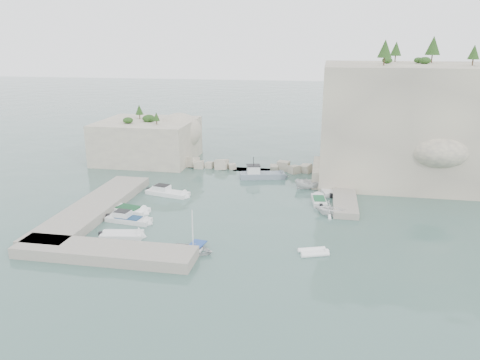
% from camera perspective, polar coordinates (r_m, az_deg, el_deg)
% --- Properties ---
extents(ground, '(400.00, 400.00, 0.00)m').
position_cam_1_polar(ground, '(55.88, -1.13, -4.69)').
color(ground, '#406159').
rests_on(ground, ground).
extents(cliff_east, '(26.00, 22.00, 17.00)m').
position_cam_1_polar(cliff_east, '(75.93, 19.94, 6.70)').
color(cliff_east, beige).
rests_on(cliff_east, ground).
extents(cliff_terrace, '(8.00, 10.00, 2.50)m').
position_cam_1_polar(cliff_terrace, '(71.60, 12.07, 0.82)').
color(cliff_terrace, beige).
rests_on(cliff_terrace, ground).
extents(outcrop_west, '(16.00, 14.00, 7.00)m').
position_cam_1_polar(outcrop_west, '(83.59, -11.22, 4.72)').
color(outcrop_west, beige).
rests_on(outcrop_west, ground).
extents(quay_west, '(5.00, 24.00, 1.10)m').
position_cam_1_polar(quay_west, '(60.39, -17.36, -3.26)').
color(quay_west, '#9E9689').
rests_on(quay_west, ground).
extents(quay_south, '(18.00, 4.00, 1.10)m').
position_cam_1_polar(quay_south, '(47.89, -16.19, -8.45)').
color(quay_south, '#9E9689').
rests_on(quay_south, ground).
extents(ledge_east, '(3.00, 16.00, 0.80)m').
position_cam_1_polar(ledge_east, '(64.21, 12.60, -1.85)').
color(ledge_east, '#9E9689').
rests_on(ledge_east, ground).
extents(breakwater, '(28.00, 3.00, 1.40)m').
position_cam_1_polar(breakwater, '(76.44, 1.45, 1.77)').
color(breakwater, beige).
rests_on(breakwater, ground).
extents(motorboat_d, '(6.07, 2.46, 1.40)m').
position_cam_1_polar(motorboat_d, '(56.28, -13.38, -5.00)').
color(motorboat_d, silver).
rests_on(motorboat_d, ground).
extents(motorboat_a, '(6.93, 3.43, 1.40)m').
position_cam_1_polar(motorboat_a, '(64.89, -8.80, -1.81)').
color(motorboat_a, white).
rests_on(motorboat_a, ground).
extents(motorboat_c, '(5.97, 3.29, 0.70)m').
position_cam_1_polar(motorboat_c, '(59.59, -13.39, -3.77)').
color(motorboat_c, white).
rests_on(motorboat_c, ground).
extents(motorboat_e, '(5.13, 2.82, 0.70)m').
position_cam_1_polar(motorboat_e, '(52.19, -14.17, -6.81)').
color(motorboat_e, silver).
rests_on(motorboat_e, ground).
extents(rowboat, '(4.65, 3.66, 0.87)m').
position_cam_1_polar(rowboat, '(47.56, -5.72, -8.75)').
color(rowboat, white).
rests_on(rowboat, ground).
extents(inflatable_dinghy, '(3.42, 2.46, 0.44)m').
position_cam_1_polar(inflatable_dinghy, '(47.56, 8.91, -8.87)').
color(inflatable_dinghy, white).
rests_on(inflatable_dinghy, ground).
extents(tender_east_a, '(4.04, 3.61, 1.92)m').
position_cam_1_polar(tender_east_a, '(57.97, 10.86, -4.19)').
color(tender_east_a, white).
rests_on(tender_east_a, ground).
extents(tender_east_b, '(2.30, 5.13, 0.70)m').
position_cam_1_polar(tender_east_b, '(62.01, 9.60, -2.73)').
color(tender_east_b, silver).
rests_on(tender_east_b, ground).
extents(tender_east_c, '(2.88, 5.31, 0.70)m').
position_cam_1_polar(tender_east_c, '(66.27, 10.50, -1.50)').
color(tender_east_c, silver).
rests_on(tender_east_c, ground).
extents(tender_east_d, '(4.63, 2.34, 1.71)m').
position_cam_1_polar(tender_east_d, '(67.52, 8.57, -1.06)').
color(tender_east_d, silver).
rests_on(tender_east_d, ground).
extents(work_boat, '(7.83, 3.94, 2.20)m').
position_cam_1_polar(work_boat, '(72.03, 2.73, 0.24)').
color(work_boat, slate).
rests_on(work_boat, ground).
extents(rowboat_mast, '(0.10, 0.10, 4.20)m').
position_cam_1_polar(rowboat_mast, '(46.53, -5.81, -5.92)').
color(rowboat_mast, white).
rests_on(rowboat_mast, rowboat).
extents(vegetation, '(53.48, 13.88, 13.40)m').
position_cam_1_polar(vegetation, '(75.75, 16.52, 14.18)').
color(vegetation, '#1E4219').
rests_on(vegetation, ground).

